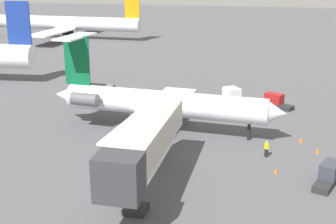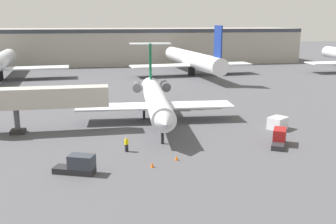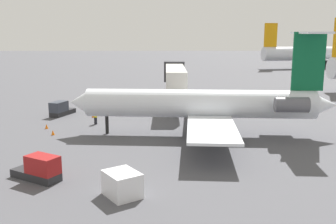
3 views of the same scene
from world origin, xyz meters
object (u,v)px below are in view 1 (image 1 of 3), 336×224
(traffic_cone_far, at_px, (301,140))
(parked_airliner_east_mid, at_px, (68,23))
(jet_bridge, at_px, (144,146))
(traffic_cone_mid, at_px, (318,150))
(ground_crew_marshaller, at_px, (266,149))
(baggage_tug_trailing, at_px, (276,102))
(baggage_tug_lead, at_px, (328,175))
(traffic_cone_near, at_px, (276,171))
(regional_jet, at_px, (157,102))
(cargo_container_uld, at_px, (232,93))

(traffic_cone_far, xyz_separation_m, parked_airliner_east_mid, (67.88, 58.94, 3.84))
(jet_bridge, height_order, parked_airliner_east_mid, parked_airliner_east_mid)
(jet_bridge, bearing_deg, traffic_cone_far, -39.91)
(traffic_cone_mid, bearing_deg, ground_crew_marshaller, 112.93)
(jet_bridge, xyz_separation_m, baggage_tug_trailing, (28.90, -10.64, -3.72))
(baggage_tug_lead, height_order, traffic_cone_far, baggage_tug_lead)
(baggage_tug_lead, relative_size, baggage_tug_trailing, 1.02)
(ground_crew_marshaller, relative_size, baggage_tug_lead, 0.40)
(traffic_cone_near, relative_size, traffic_cone_far, 1.00)
(ground_crew_marshaller, bearing_deg, baggage_tug_trailing, -3.00)
(regional_jet, bearing_deg, jet_bridge, -169.61)
(ground_crew_marshaller, height_order, cargo_container_uld, ground_crew_marshaller)
(ground_crew_marshaller, distance_m, traffic_cone_mid, 5.64)
(regional_jet, xyz_separation_m, baggage_tug_lead, (-10.16, -18.10, -2.63))
(traffic_cone_near, relative_size, traffic_cone_mid, 1.00)
(regional_jet, height_order, jet_bridge, regional_jet)
(jet_bridge, xyz_separation_m, parked_airliner_east_mid, (83.85, 45.59, -0.44))
(traffic_cone_far, distance_m, parked_airliner_east_mid, 89.98)
(ground_crew_marshaller, bearing_deg, traffic_cone_near, -165.65)
(regional_jet, xyz_separation_m, traffic_cone_near, (-8.97, -13.63, -3.19))
(ground_crew_marshaller, bearing_deg, regional_jet, 67.82)
(baggage_tug_trailing, relative_size, parked_airliner_east_mid, 0.10)
(cargo_container_uld, relative_size, traffic_cone_near, 5.58)
(baggage_tug_trailing, xyz_separation_m, parked_airliner_east_mid, (54.94, 56.22, 3.28))
(jet_bridge, xyz_separation_m, traffic_cone_mid, (13.16, -14.87, -4.28))
(regional_jet, height_order, ground_crew_marshaller, regional_jet)
(regional_jet, distance_m, cargo_container_uld, 17.49)
(jet_bridge, height_order, cargo_container_uld, jet_bridge)
(cargo_container_uld, xyz_separation_m, traffic_cone_near, (-24.67, -6.38, -0.56))
(ground_crew_marshaller, xyz_separation_m, parked_airliner_east_mid, (72.88, 55.28, 3.26))
(traffic_cone_mid, bearing_deg, baggage_tug_lead, -177.82)
(regional_jet, distance_m, traffic_cone_far, 16.62)
(regional_jet, relative_size, baggage_tug_lead, 6.60)
(regional_jet, xyz_separation_m, traffic_cone_mid, (-2.97, -17.82, -3.19))
(parked_airliner_east_mid, bearing_deg, cargo_container_uld, -136.21)
(regional_jet, xyz_separation_m, parked_airliner_east_mid, (67.72, 42.63, 0.65))
(traffic_cone_mid, height_order, parked_airliner_east_mid, parked_airliner_east_mid)
(traffic_cone_near, xyz_separation_m, parked_airliner_east_mid, (76.69, 56.26, 3.84))
(baggage_tug_trailing, bearing_deg, traffic_cone_mid, -164.97)
(ground_crew_marshaller, relative_size, traffic_cone_mid, 3.07)
(ground_crew_marshaller, xyz_separation_m, traffic_cone_far, (5.00, -3.66, -0.58))
(cargo_container_uld, bearing_deg, traffic_cone_mid, -150.47)
(traffic_cone_far, bearing_deg, baggage_tug_lead, -169.89)
(jet_bridge, relative_size, ground_crew_marshaller, 9.83)
(traffic_cone_far, bearing_deg, regional_jet, 89.43)
(traffic_cone_near, bearing_deg, regional_jet, 56.64)
(cargo_container_uld, height_order, traffic_cone_far, cargo_container_uld)
(baggage_tug_trailing, bearing_deg, ground_crew_marshaller, 177.00)
(baggage_tug_trailing, height_order, traffic_cone_near, baggage_tug_trailing)
(baggage_tug_lead, height_order, parked_airliner_east_mid, parked_airliner_east_mid)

